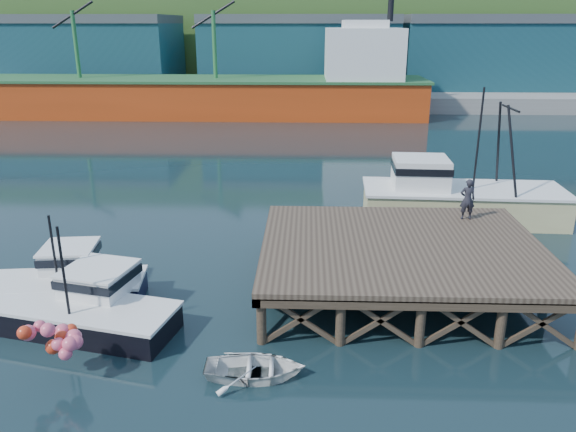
{
  "coord_description": "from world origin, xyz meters",
  "views": [
    {
      "loc": [
        1.38,
        -22.54,
        11.08
      ],
      "look_at": [
        0.53,
        2.0,
        2.61
      ],
      "focal_mm": 35.0,
      "sensor_mm": 36.0,
      "label": 1
    }
  ],
  "objects_px": {
    "boat_black": "(87,307)",
    "dinghy": "(255,368)",
    "dockworker": "(467,199)",
    "trawler": "(459,194)",
    "boat_navy": "(66,281)"
  },
  "relations": [
    {
      "from": "boat_navy",
      "to": "boat_black",
      "type": "bearing_deg",
      "value": -58.74
    },
    {
      "from": "boat_black",
      "to": "dinghy",
      "type": "distance_m",
      "value": 7.41
    },
    {
      "from": "dockworker",
      "to": "boat_navy",
      "type": "bearing_deg",
      "value": 15.47
    },
    {
      "from": "boat_black",
      "to": "trawler",
      "type": "relative_size",
      "value": 0.65
    },
    {
      "from": "trawler",
      "to": "dinghy",
      "type": "xyz_separation_m",
      "value": [
        -10.55,
        -16.01,
        -1.25
      ]
    },
    {
      "from": "boat_black",
      "to": "trawler",
      "type": "xyz_separation_m",
      "value": [
        17.27,
        12.94,
        0.78
      ]
    },
    {
      "from": "boat_black",
      "to": "dockworker",
      "type": "distance_m",
      "value": 17.65
    },
    {
      "from": "boat_navy",
      "to": "trawler",
      "type": "distance_m",
      "value": 21.81
    },
    {
      "from": "boat_black",
      "to": "dinghy",
      "type": "relative_size",
      "value": 2.3
    },
    {
      "from": "dockworker",
      "to": "boat_black",
      "type": "bearing_deg",
      "value": 23.87
    },
    {
      "from": "dinghy",
      "to": "dockworker",
      "type": "bearing_deg",
      "value": -44.04
    },
    {
      "from": "boat_black",
      "to": "boat_navy",
      "type": "bearing_deg",
      "value": 140.94
    },
    {
      "from": "trawler",
      "to": "dockworker",
      "type": "relative_size",
      "value": 5.91
    },
    {
      "from": "trawler",
      "to": "boat_black",
      "type": "bearing_deg",
      "value": -140.47
    },
    {
      "from": "boat_black",
      "to": "trawler",
      "type": "distance_m",
      "value": 21.59
    }
  ]
}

